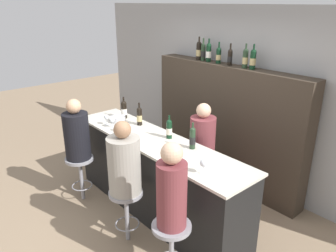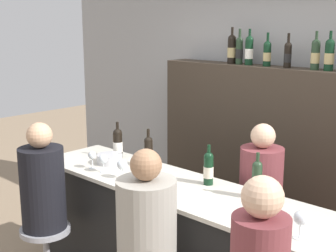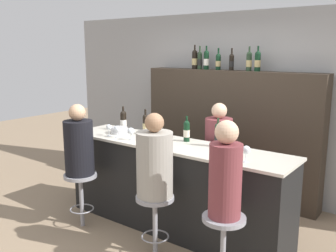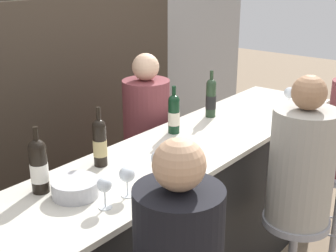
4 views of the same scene
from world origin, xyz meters
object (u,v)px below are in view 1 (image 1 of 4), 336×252
object	(u,v)px
bartender	(202,160)
wine_bottle_backbar_2	(209,52)
bar_stool_right	(171,237)
wine_bottle_counter_2	(169,129)
bar_stool_left	(80,167)
wine_bottle_backbar_5	(245,58)
wine_bottle_backbar_0	(199,50)
wine_bottle_counter_3	(193,138)
guest_seated_right	(172,190)
wine_glass_3	(204,163)
metal_bowl	(118,119)
wine_bottle_backbar_1	(203,52)
wine_bottle_backbar_3	(219,55)
wine_bottle_counter_1	(139,116)
wine_glass_0	(107,118)
guest_seated_left	(77,133)
wine_bottle_backbar_6	(253,59)
bar_stool_middle	(126,202)
wine_glass_2	(121,125)
wine_bottle_counter_0	(124,109)
wine_bottle_backbar_4	(230,57)
guest_seated_middle	(124,163)
wine_glass_1	(112,120)

from	to	relation	value
bartender	wine_bottle_backbar_2	bearing A→B (deg)	130.39
wine_bottle_backbar_2	bar_stool_right	size ratio (longest dim) A/B	0.51
wine_bottle_counter_2	bar_stool_left	distance (m)	1.40
wine_bottle_backbar_5	bartender	distance (m)	1.48
wine_bottle_backbar_0	bartender	distance (m)	1.72
wine_bottle_counter_3	guest_seated_right	size ratio (longest dim) A/B	0.37
wine_glass_3	metal_bowl	size ratio (longest dim) A/B	0.74
wine_bottle_backbar_1	bar_stool_left	bearing A→B (deg)	-101.53
guest_seated_right	bartender	xyz separation A→B (m)	(-0.72, 1.17, -0.37)
wine_bottle_backbar_2	wine_glass_3	world-z (taller)	wine_bottle_backbar_2
wine_bottle_backbar_1	wine_bottle_backbar_3	xyz separation A→B (m)	(0.30, -0.00, -0.01)
wine_bottle_counter_1	wine_glass_0	xyz separation A→B (m)	(-0.30, -0.34, -0.02)
wine_bottle_counter_1	wine_bottle_backbar_0	size ratio (longest dim) A/B	0.91
wine_bottle_backbar_0	wine_bottle_backbar_1	xyz separation A→B (m)	(0.09, 0.00, -0.01)
wine_bottle_backbar_0	wine_glass_3	size ratio (longest dim) A/B	2.18
metal_bowl	bar_stool_right	distance (m)	2.03
wine_bottle_backbar_0	bartender	size ratio (longest dim) A/B	0.24
wine_glass_3	bartender	xyz separation A→B (m)	(-0.71, 0.74, -0.48)
wine_bottle_counter_3	wine_bottle_backbar_5	distance (m)	1.41
guest_seated_left	wine_bottle_backbar_6	bearing A→B (deg)	56.56
wine_bottle_counter_1	wine_bottle_backbar_0	world-z (taller)	wine_bottle_backbar_0
wine_bottle_counter_3	bar_stool_left	xyz separation A→B (m)	(-1.38, -0.78, -0.66)
wine_bottle_backbar_2	wine_bottle_backbar_6	world-z (taller)	wine_bottle_backbar_2
wine_bottle_counter_3	bar_stool_middle	distance (m)	1.05
wine_bottle_backbar_0	wine_glass_2	distance (m)	1.71
wine_bottle_counter_0	wine_bottle_backbar_4	distance (m)	1.68
wine_bottle_backbar_5	bar_stool_right	size ratio (longest dim) A/B	0.50
wine_bottle_backbar_2	guest_seated_right	distance (m)	2.55
guest_seated_right	wine_bottle_backbar_0	bearing A→B (deg)	129.03
guest_seated_right	bartender	distance (m)	1.43
bar_stool_left	guest_seated_middle	distance (m)	1.22
wine_bottle_backbar_0	wine_glass_0	distance (m)	1.73
wine_glass_1	bar_stool_left	xyz separation A→B (m)	(-0.19, -0.43, -0.63)
wine_bottle_counter_1	wine_bottle_backbar_0	xyz separation A→B (m)	(-0.04, 1.17, 0.77)
wine_bottle_backbar_1	guest_seated_middle	xyz separation A→B (m)	(0.72, -1.95, -0.92)
wine_bottle_counter_3	guest_seated_middle	xyz separation A→B (m)	(-0.26, -0.78, -0.16)
wine_bottle_backbar_6	wine_bottle_backbar_3	bearing A→B (deg)	180.00
wine_bottle_counter_0	bar_stool_left	distance (m)	1.01
wine_bottle_backbar_0	wine_glass_1	size ratio (longest dim) A/B	2.41
wine_glass_2	wine_bottle_backbar_0	bearing A→B (deg)	93.93
guest_seated_middle	bar_stool_right	size ratio (longest dim) A/B	1.29
wine_bottle_backbar_3	bar_stool_middle	bearing A→B (deg)	-77.95
wine_bottle_backbar_3	wine_bottle_backbar_0	bearing A→B (deg)	180.00
wine_bottle_backbar_6	metal_bowl	size ratio (longest dim) A/B	1.52
wine_bottle_backbar_4	wine_glass_3	size ratio (longest dim) A/B	1.89
wine_bottle_counter_1	guest_seated_middle	bearing A→B (deg)	-45.25
wine_bottle_counter_0	wine_glass_3	xyz separation A→B (m)	(1.90, -0.34, -0.02)
wine_bottle_backbar_1	guest_seated_right	size ratio (longest dim) A/B	0.39
bar_stool_right	wine_bottle_backbar_2	bearing A→B (deg)	125.35
wine_bottle_backbar_2	bar_stool_middle	size ratio (longest dim) A/B	0.51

